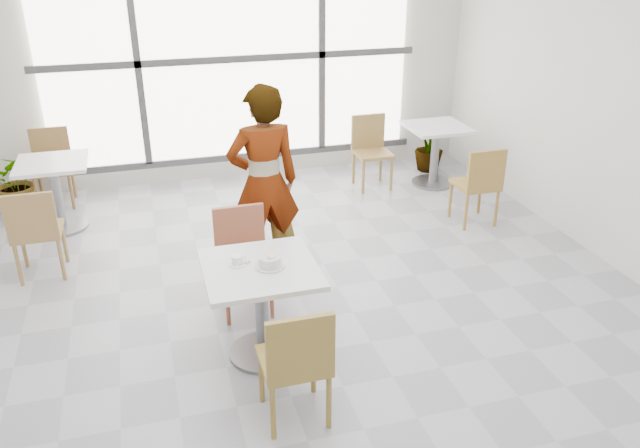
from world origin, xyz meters
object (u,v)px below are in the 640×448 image
object	(u,v)px
main_table	(261,294)
bg_table_left	(56,186)
bg_table_right	(435,147)
plant_left	(17,181)
chair_far	(242,252)
coffee_cup	(238,260)
oatmeal_bowl	(270,261)
chair_near	(297,359)
bg_chair_right_near	(480,181)
bg_chair_left_far	(52,162)
bg_chair_right_far	(371,146)
bg_chair_left_near	(35,228)
person	(264,183)
plant_right	(429,146)

from	to	relation	value
main_table	bg_table_left	world-z (taller)	same
bg_table_right	plant_left	world-z (taller)	bg_table_right
chair_far	coffee_cup	bearing A→B (deg)	-101.42
bg_table_left	oatmeal_bowl	bearing A→B (deg)	-58.99
chair_near	coffee_cup	xyz separation A→B (m)	(-0.21, 0.86, 0.28)
bg_table_left	bg_chair_right_near	size ratio (longest dim) A/B	0.86
main_table	bg_table_right	xyz separation A→B (m)	(2.75, 2.86, -0.04)
chair_far	plant_left	xyz separation A→B (m)	(-2.08, 2.69, -0.15)
bg_chair_left_far	bg_chair_right_far	xyz separation A→B (m)	(3.69, -0.49, 0.00)
bg_chair_left_near	person	bearing A→B (deg)	167.23
bg_chair_left_far	plant_left	size ratio (longest dim) A/B	1.25
chair_near	plant_right	distance (m)	5.00
main_table	chair_near	world-z (taller)	chair_near
bg_chair_right_far	plant_right	world-z (taller)	bg_chair_right_far
bg_table_right	chair_near	bearing A→B (deg)	-126.36
chair_far	oatmeal_bowl	size ratio (longest dim) A/B	4.14
bg_chair_left_near	bg_chair_left_far	xyz separation A→B (m)	(-0.01, 1.85, 0.00)
chair_near	bg_chair_right_near	distance (m)	3.54
person	bg_table_right	distance (m)	2.97
person	bg_table_right	size ratio (longest dim) A/B	2.35
main_table	chair_far	distance (m)	0.73
oatmeal_bowl	coffee_cup	size ratio (longest dim) A/B	1.32
person	bg_chair_right_near	world-z (taller)	person
chair_far	plant_right	distance (m)	3.92
chair_near	person	distance (m)	2.07
coffee_cup	bg_table_left	distance (m)	3.09
coffee_cup	bg_table_right	size ratio (longest dim) A/B	0.21
chair_near	bg_chair_left_near	xyz separation A→B (m)	(-1.76, 2.48, 0.00)
plant_left	plant_right	xyz separation A→B (m)	(4.99, -0.07, -0.01)
bg_table_right	bg_chair_right_near	size ratio (longest dim) A/B	0.86
bg_chair_left_far	plant_left	bearing A→B (deg)	-160.81
main_table	bg_chair_left_near	xyz separation A→B (m)	(-1.70, 1.70, -0.02)
chair_near	bg_chair_left_far	distance (m)	4.68
bg_chair_right_far	bg_chair_left_near	bearing A→B (deg)	-159.66
person	plant_right	bearing A→B (deg)	-144.79
bg_chair_left_far	bg_chair_right_far	distance (m)	3.72
chair_near	bg_table_left	distance (m)	3.94
oatmeal_bowl	bg_chair_left_near	size ratio (longest dim) A/B	0.24
bg_chair_right_near	plant_right	world-z (taller)	bg_chair_right_near
chair_near	coffee_cup	world-z (taller)	chair_near
bg_table_left	bg_chair_left_far	world-z (taller)	bg_chair_left_far
bg_table_left	bg_chair_left_far	bearing A→B (deg)	97.25
oatmeal_bowl	bg_chair_right_near	xyz separation A→B (m)	(2.59, 1.65, -0.29)
bg_chair_right_near	person	bearing A→B (deg)	9.13
coffee_cup	bg_chair_right_far	distance (m)	3.67
bg_chair_right_far	bg_chair_left_far	bearing A→B (deg)	172.46
plant_left	person	bearing A→B (deg)	-42.34
person	main_table	bearing A→B (deg)	73.39
bg_chair_left_far	bg_chair_left_near	bearing A→B (deg)	-89.54
person	bg_table_right	xyz separation A→B (m)	(2.46, 1.62, -0.39)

